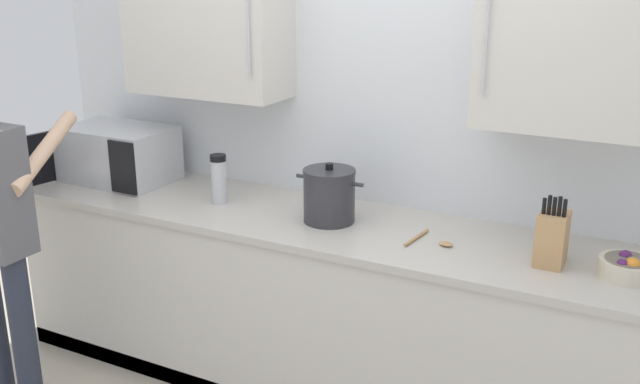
% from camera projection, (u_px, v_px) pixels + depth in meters
% --- Properties ---
extents(back_wall_tiled, '(3.93, 0.44, 2.53)m').
position_uv_depth(back_wall_tiled, '(385.00, 106.00, 3.40)').
color(back_wall_tiled, silver).
rests_on(back_wall_tiled, ground_plane).
extents(counter_unit, '(3.64, 0.70, 0.90)m').
position_uv_depth(counter_unit, '(353.00, 314.00, 3.41)').
color(counter_unit, beige).
rests_on(counter_unit, ground_plane).
extents(microwave_oven, '(0.66, 0.80, 0.30)m').
position_uv_depth(microwave_oven, '(112.00, 154.00, 3.89)').
color(microwave_oven, '#B7BABF').
rests_on(microwave_oven, counter_unit).
extents(knife_block, '(0.11, 0.15, 0.29)m').
position_uv_depth(knife_block, '(552.00, 238.00, 2.82)').
color(knife_block, tan).
rests_on(knife_block, counter_unit).
extents(wooden_spoon, '(0.19, 0.22, 0.02)m').
position_uv_depth(wooden_spoon, '(431.00, 241.00, 3.06)').
color(wooden_spoon, tan).
rests_on(wooden_spoon, counter_unit).
extents(thermos_flask, '(0.08, 0.08, 0.25)m').
position_uv_depth(thermos_flask, '(219.00, 179.00, 3.53)').
color(thermos_flask, '#B7BABF').
rests_on(thermos_flask, counter_unit).
extents(fruit_bowl, '(0.21, 0.21, 0.10)m').
position_uv_depth(fruit_bowl, '(628.00, 267.00, 2.72)').
color(fruit_bowl, beige).
rests_on(fruit_bowl, counter_unit).
extents(stock_pot, '(0.34, 0.24, 0.28)m').
position_uv_depth(stock_pot, '(329.00, 195.00, 3.28)').
color(stock_pot, '#2D2D33').
rests_on(stock_pot, counter_unit).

